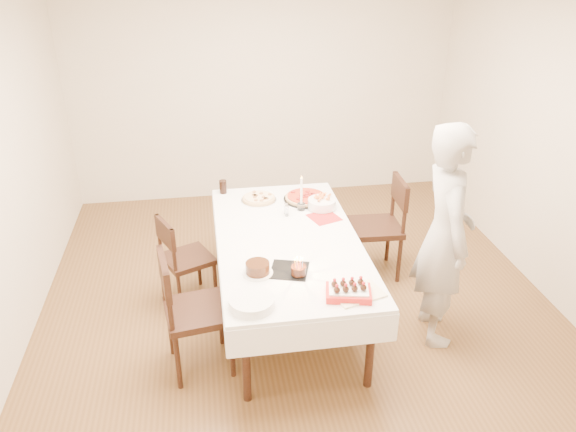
{
  "coord_description": "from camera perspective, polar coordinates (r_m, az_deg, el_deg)",
  "views": [
    {
      "loc": [
        -0.74,
        -4.02,
        2.96
      ],
      "look_at": [
        -0.11,
        -0.1,
        0.96
      ],
      "focal_mm": 35.0,
      "sensor_mm": 36.0,
      "label": 1
    }
  ],
  "objects": [
    {
      "name": "china_plate",
      "position": [
        3.83,
        -3.06,
        -8.48
      ],
      "size": [
        0.2,
        0.2,
        0.01
      ],
      "primitive_type": "cylinder",
      "rotation": [
        0.0,
        0.0,
        0.03
      ],
      "color": "white",
      "rests_on": "dining_table"
    },
    {
      "name": "chair_right_savory",
      "position": [
        5.34,
        8.88,
        -1.14
      ],
      "size": [
        0.52,
        0.52,
        0.98
      ],
      "primitive_type": null,
      "rotation": [
        0.0,
        0.0,
        -0.05
      ],
      "color": "#331911",
      "rests_on": "floor"
    },
    {
      "name": "strawberry_box",
      "position": [
        3.86,
        6.17,
        -7.65
      ],
      "size": [
        0.34,
        0.26,
        0.08
      ],
      "primitive_type": null,
      "rotation": [
        0.0,
        0.0,
        -0.21
      ],
      "color": "red",
      "rests_on": "dining_table"
    },
    {
      "name": "chair_left_savory",
      "position": [
        4.99,
        -10.14,
        -4.28
      ],
      "size": [
        0.57,
        0.57,
        0.84
      ],
      "primitive_type": null,
      "rotation": [
        0.0,
        0.0,
        3.56
      ],
      "color": "#331911",
      "rests_on": "floor"
    },
    {
      "name": "birthday_cake",
      "position": [
        4.04,
        1.08,
        -5.14
      ],
      "size": [
        0.12,
        0.12,
        0.13
      ],
      "primitive_type": "cylinder",
      "rotation": [
        0.0,
        0.0,
        -0.16
      ],
      "color": "#32180D",
      "rests_on": "dining_table"
    },
    {
      "name": "layer_cake",
      "position": [
        4.08,
        -3.11,
        -5.32
      ],
      "size": [
        0.29,
        0.29,
        0.09
      ],
      "primitive_type": "cylinder",
      "rotation": [
        0.0,
        0.0,
        -0.41
      ],
      "color": "#351B0D",
      "rests_on": "dining_table"
    },
    {
      "name": "dining_table",
      "position": [
        4.74,
        -0.0,
        -6.29
      ],
      "size": [
        1.3,
        2.22,
        0.75
      ],
      "primitive_type": "cube",
      "rotation": [
        0.0,
        0.0,
        -0.08
      ],
      "color": "silver",
      "rests_on": "floor"
    },
    {
      "name": "wall_back",
      "position": [
        6.76,
        -2.58,
        12.94
      ],
      "size": [
        4.5,
        0.04,
        2.7
      ],
      "primitive_type": "cube",
      "color": "beige",
      "rests_on": "floor"
    },
    {
      "name": "wall_front",
      "position": [
        2.34,
        12.67,
        -17.68
      ],
      "size": [
        4.5,
        0.04,
        2.7
      ],
      "primitive_type": "cube",
      "color": "beige",
      "rests_on": "floor"
    },
    {
      "name": "plate_stack",
      "position": [
        3.76,
        -3.7,
        -8.72
      ],
      "size": [
        0.32,
        0.32,
        0.06
      ],
      "primitive_type": "cylinder",
      "rotation": [
        0.0,
        0.0,
        0.03
      ],
      "color": "white",
      "rests_on": "dining_table"
    },
    {
      "name": "shaker_pair",
      "position": [
        4.89,
        -0.13,
        0.53
      ],
      "size": [
        0.1,
        0.1,
        0.1
      ],
      "primitive_type": null,
      "rotation": [
        0.0,
        0.0,
        -0.29
      ],
      "color": "white",
      "rests_on": "dining_table"
    },
    {
      "name": "pasta_bowl",
      "position": [
        5.03,
        3.45,
        1.27
      ],
      "size": [
        0.31,
        0.31,
        0.08
      ],
      "primitive_type": "cylinder",
      "rotation": [
        0.0,
        0.0,
        0.27
      ],
      "color": "white",
      "rests_on": "dining_table"
    },
    {
      "name": "red_placemat",
      "position": [
        4.89,
        3.69,
        -0.16
      ],
      "size": [
        0.31,
        0.31,
        0.01
      ],
      "primitive_type": "cube",
      "rotation": [
        0.0,
        0.0,
        0.33
      ],
      "color": "#B21E1E",
      "rests_on": "dining_table"
    },
    {
      "name": "pizza_pepperoni",
      "position": [
        5.21,
        1.83,
        1.9
      ],
      "size": [
        0.5,
        0.5,
        0.04
      ],
      "primitive_type": "cylinder",
      "rotation": [
        0.0,
        0.0,
        -0.24
      ],
      "color": "red",
      "rests_on": "dining_table"
    },
    {
      "name": "chair_left_dessert",
      "position": [
        4.21,
        -9.12,
        -9.55
      ],
      "size": [
        0.58,
        0.58,
        0.99
      ],
      "primitive_type": null,
      "rotation": [
        0.0,
        0.0,
        3.3
      ],
      "color": "#331911",
      "rests_on": "floor"
    },
    {
      "name": "taper_candle",
      "position": [
        4.95,
        1.37,
        2.36
      ],
      "size": [
        0.09,
        0.09,
        0.33
      ],
      "primitive_type": "cylinder",
      "rotation": [
        0.0,
        0.0,
        0.37
      ],
      "color": "white",
      "rests_on": "dining_table"
    },
    {
      "name": "floor",
      "position": [
        5.05,
        1.11,
        -9.15
      ],
      "size": [
        5.0,
        5.0,
        0.0
      ],
      "primitive_type": "plane",
      "color": "brown",
      "rests_on": "ground"
    },
    {
      "name": "cola_glass",
      "position": [
        5.36,
        -6.62,
        2.97
      ],
      "size": [
        0.07,
        0.07,
        0.13
      ],
      "primitive_type": "cylinder",
      "rotation": [
        0.0,
        0.0,
        0.06
      ],
      "color": "black",
      "rests_on": "dining_table"
    },
    {
      "name": "box_lid",
      "position": [
        3.91,
        7.11,
        -7.91
      ],
      "size": [
        0.39,
        0.32,
        0.03
      ],
      "primitive_type": "cube",
      "rotation": [
        0.0,
        0.0,
        0.3
      ],
      "color": "beige",
      "rests_on": "dining_table"
    },
    {
      "name": "person",
      "position": [
        4.44,
        15.63,
        -1.97
      ],
      "size": [
        0.51,
        0.7,
        1.8
      ],
      "primitive_type": "imported",
      "rotation": [
        0.0,
        0.0,
        1.45
      ],
      "color": "#BAB5AF",
      "rests_on": "floor"
    },
    {
      "name": "wall_right",
      "position": [
        5.26,
        26.3,
        6.12
      ],
      "size": [
        0.04,
        5.0,
        2.7
      ],
      "primitive_type": "cube",
      "color": "beige",
      "rests_on": "floor"
    },
    {
      "name": "cake_board",
      "position": [
        4.14,
        0.13,
        -5.55
      ],
      "size": [
        0.34,
        0.34,
        0.01
      ],
      "primitive_type": "cube",
      "rotation": [
        0.0,
        0.0,
        -0.3
      ],
      "color": "black",
      "rests_on": "dining_table"
    },
    {
      "name": "pizza_white",
      "position": [
        5.19,
        -2.99,
        1.79
      ],
      "size": [
        0.35,
        0.35,
        0.04
      ],
      "primitive_type": "cylinder",
      "rotation": [
        0.0,
        0.0,
        0.07
      ],
      "color": "beige",
      "rests_on": "dining_table"
    }
  ]
}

